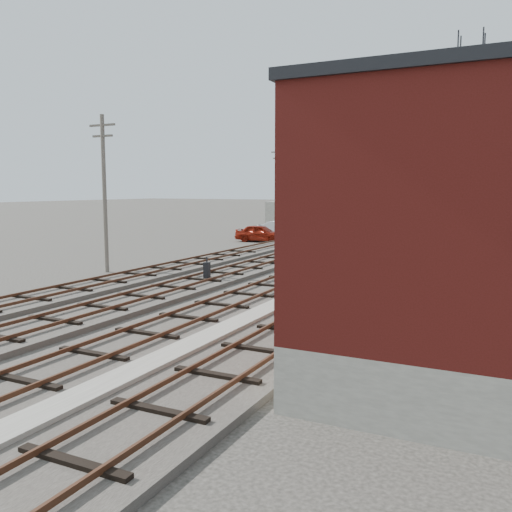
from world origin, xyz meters
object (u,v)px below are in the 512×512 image
Objects in this scene: signal_mast at (329,271)px; site_trailer at (400,219)px; switch_stand at (207,271)px; car_grey at (278,230)px; car_silver at (283,229)px; car_red at (261,233)px.

site_trailer is at bearing 98.75° from signal_mast.
car_grey is (-8.03, 27.30, 0.00)m from switch_stand.
car_grey is at bearing 73.03° from car_silver.
site_trailer reaches higher than car_red.
car_silver is 1.15× the size of car_grey.
car_grey is (-17.13, 34.78, -1.64)m from signal_mast.
car_silver is (-16.51, 34.47, -1.45)m from signal_mast.
site_trailer reaches higher than car_grey.
site_trailer is at bearing -25.43° from car_silver.
car_silver reaches higher than switch_stand.
signal_mast is 0.83× the size of car_red.
signal_mast reaches higher than car_grey.
signal_mast is 3.06× the size of switch_stand.
signal_mast is 38.25m from car_silver.
car_red is at bearing -165.89° from car_silver.
switch_stand is 21.96m from car_red.
car_red is (-6.95, 20.83, 0.20)m from switch_stand.
car_silver reaches higher than car_grey.
site_trailer reaches higher than switch_stand.
site_trailer reaches higher than car_silver.
signal_mast is 38.80m from car_grey.
signal_mast is 0.81× the size of car_silver.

